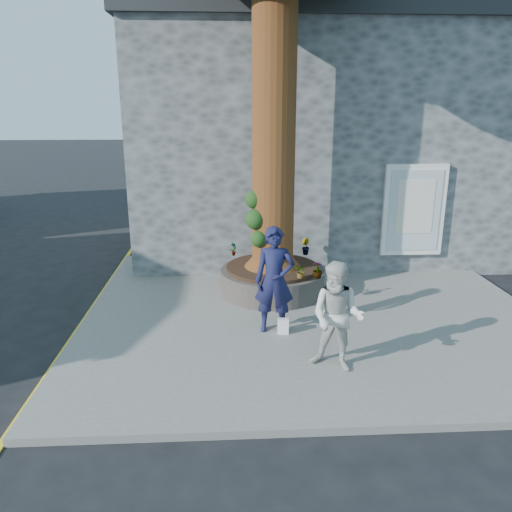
{
  "coord_description": "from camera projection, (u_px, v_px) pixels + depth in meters",
  "views": [
    {
      "loc": [
        -0.14,
        -8.44,
        4.07
      ],
      "look_at": [
        0.38,
        1.01,
        1.25
      ],
      "focal_mm": 35.0,
      "sensor_mm": 36.0,
      "label": 1
    }
  ],
  "objects": [
    {
      "name": "planter",
      "position": [
        272.0,
        279.0,
        11.08
      ],
      "size": [
        2.3,
        2.3,
        0.6
      ],
      "color": "black",
      "rests_on": "pavement"
    },
    {
      "name": "stone_shop",
      "position": [
        314.0,
        138.0,
        15.36
      ],
      "size": [
        10.3,
        8.3,
        6.3
      ],
      "color": "#494C4E",
      "rests_on": "ground"
    },
    {
      "name": "shopping_bag",
      "position": [
        283.0,
        326.0,
        9.06
      ],
      "size": [
        0.21,
        0.13,
        0.28
      ],
      "primitive_type": "cube",
      "rotation": [
        0.0,
        0.0,
        -0.07
      ],
      "color": "white",
      "rests_on": "pavement"
    },
    {
      "name": "pavement",
      "position": [
        310.0,
        311.0,
        10.27
      ],
      "size": [
        9.0,
        8.0,
        0.12
      ],
      "primitive_type": "cube",
      "color": "slate",
      "rests_on": "ground"
    },
    {
      "name": "plant_b",
      "position": [
        305.0,
        246.0,
        11.8
      ],
      "size": [
        0.29,
        0.29,
        0.39
      ],
      "primitive_type": "imported",
      "rotation": [
        0.0,
        0.0,
        2.06
      ],
      "color": "gray",
      "rests_on": "planter"
    },
    {
      "name": "yellow_line",
      "position": [
        86.0,
        318.0,
        10.04
      ],
      "size": [
        0.1,
        30.0,
        0.01
      ],
      "primitive_type": "cube",
      "color": "yellow",
      "rests_on": "ground"
    },
    {
      "name": "ground",
      "position": [
        239.0,
        336.0,
        9.25
      ],
      "size": [
        120.0,
        120.0,
        0.0
      ],
      "primitive_type": "plane",
      "color": "black",
      "rests_on": "ground"
    },
    {
      "name": "woman",
      "position": [
        337.0,
        317.0,
        7.65
      ],
      "size": [
        1.05,
        0.97,
        1.74
      ],
      "primitive_type": "imported",
      "rotation": [
        0.0,
        0.0,
        -0.48
      ],
      "color": "beige",
      "rests_on": "pavement"
    },
    {
      "name": "plant_a",
      "position": [
        233.0,
        249.0,
        11.72
      ],
      "size": [
        0.2,
        0.2,
        0.32
      ],
      "primitive_type": "imported",
      "rotation": [
        0.0,
        0.0,
        0.81
      ],
      "color": "gray",
      "rests_on": "planter"
    },
    {
      "name": "man",
      "position": [
        275.0,
        280.0,
        8.94
      ],
      "size": [
        0.76,
        0.55,
        1.96
      ],
      "primitive_type": "imported",
      "rotation": [
        0.0,
        0.0,
        -0.11
      ],
      "color": "#15173A",
      "rests_on": "pavement"
    },
    {
      "name": "plant_d",
      "position": [
        301.0,
        272.0,
        10.17
      ],
      "size": [
        0.3,
        0.31,
        0.27
      ],
      "primitive_type": "imported",
      "rotation": [
        0.0,
        0.0,
        5.13
      ],
      "color": "gray",
      "rests_on": "planter"
    },
    {
      "name": "plant_c",
      "position": [
        318.0,
        270.0,
        10.18
      ],
      "size": [
        0.21,
        0.21,
        0.35
      ],
      "primitive_type": "imported",
      "rotation": [
        0.0,
        0.0,
        3.06
      ],
      "color": "gray",
      "rests_on": "planter"
    }
  ]
}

